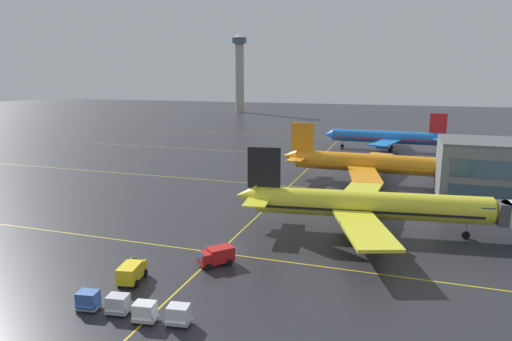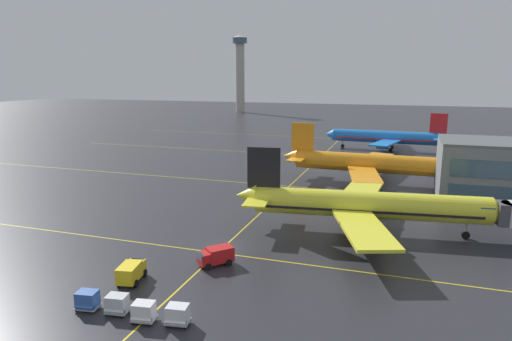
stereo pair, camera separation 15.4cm
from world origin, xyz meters
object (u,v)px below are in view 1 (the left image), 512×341
airliner_second_row (371,163)px  baggage_cart_row_second (118,304)px  service_truck_catering (132,271)px  baggage_cart_row_leftmost (88,300)px  airliner_front_gate (365,205)px  control_tower (239,69)px  baggage_cart_row_fourth (179,315)px  airliner_third_row (387,137)px  service_truck_red_van (216,256)px  baggage_cart_row_middle (145,312)px

airliner_second_row → baggage_cart_row_second: bearing=-106.7°
airliner_second_row → service_truck_catering: 58.96m
service_truck_catering → baggage_cart_row_leftmost: 6.60m
airliner_front_gate → control_tower: size_ratio=0.85×
baggage_cart_row_second → baggage_cart_row_fourth: bearing=0.7°
airliner_front_gate → baggage_cart_row_second: size_ratio=13.35×
airliner_third_row → baggage_cart_row_leftmost: 108.08m
airliner_second_row → baggage_cart_row_fourth: 62.52m
service_truck_catering → baggage_cart_row_second: service_truck_catering is taller
service_truck_red_van → baggage_cart_row_middle: 13.61m
service_truck_catering → baggage_cart_row_second: size_ratio=1.54×
baggage_cart_row_middle → baggage_cart_row_fourth: size_ratio=1.00×
service_truck_red_van → control_tower: size_ratio=0.10×
airliner_third_row → baggage_cart_row_middle: (-16.41, -105.81, -2.87)m
baggage_cart_row_middle → control_tower: size_ratio=0.06×
airliner_front_gate → airliner_third_row: airliner_front_gate is taller
airliner_second_row → control_tower: bearing=118.9°
service_truck_red_van → service_truck_catering: size_ratio=0.97×
baggage_cart_row_middle → control_tower: bearing=108.2°
airliner_second_row → airliner_front_gate: bearing=-87.4°
service_truck_red_van → control_tower: 222.80m
airliner_front_gate → baggage_cart_row_fourth: size_ratio=13.35×
baggage_cart_row_leftmost → service_truck_red_van: bearing=60.8°
airliner_third_row → service_truck_catering: size_ratio=8.32×
airliner_second_row → baggage_cart_row_leftmost: airliner_second_row is taller
airliner_second_row → baggage_cart_row_leftmost: bearing=-109.3°
control_tower → service_truck_catering: bearing=-72.6°
airliner_front_gate → baggage_cart_row_leftmost: bearing=-127.1°
baggage_cart_row_fourth → service_truck_red_van: bearing=98.6°
baggage_cart_row_fourth → control_tower: (-76.27, 221.65, 24.63)m
baggage_cart_row_second → baggage_cart_row_middle: (3.14, -0.44, 0.00)m
service_truck_red_van → baggage_cart_row_fourth: service_truck_red_van is taller
service_truck_catering → baggage_cart_row_fourth: 10.88m
baggage_cart_row_fourth → airliner_third_row: bearing=82.8°
baggage_cart_row_second → control_tower: (-69.99, 221.73, 24.63)m
airliner_second_row → baggage_cart_row_fourth: airliner_second_row is taller
service_truck_catering → baggage_cart_row_second: bearing=-67.4°
airliner_front_gate → baggage_cart_row_leftmost: 38.22m
airliner_third_row → control_tower: bearing=127.6°
baggage_cart_row_middle → airliner_front_gate: bearing=61.4°
baggage_cart_row_leftmost → control_tower: bearing=106.8°
airliner_third_row → baggage_cart_row_fourth: airliner_third_row is taller
airliner_third_row → service_truck_catering: (-22.18, -99.05, -2.70)m
service_truck_catering → control_tower: 227.02m
baggage_cart_row_leftmost → airliner_second_row: bearing=70.7°
service_truck_red_van → baggage_cart_row_middle: (-1.18, -13.55, -0.17)m
airliner_front_gate → service_truck_red_van: size_ratio=8.90×
airliner_third_row → control_tower: size_ratio=0.81×
service_truck_catering → airliner_third_row: bearing=77.4°
service_truck_catering → baggage_cart_row_middle: (5.77, -6.76, -0.17)m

